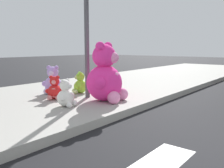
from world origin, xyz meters
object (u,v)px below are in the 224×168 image
Objects in this scene: plush_pink_large at (106,78)px; plush_tan at (111,83)px; sign_pole at (87,24)px; plush_lavender at (53,82)px; plush_white at (66,95)px; plush_lime at (80,85)px; plush_red at (55,90)px.

plush_pink_large is 1.04m from plush_tan.
plush_pink_large is at bearing -147.91° from plush_tan.
plush_pink_large is at bearing -92.36° from sign_pole.
plush_lavender is 1.50m from plush_tan.
plush_lavender is 1.53m from plush_white.
plush_lime is at bearing 135.01° from plush_tan.
sign_pole is at bearing 87.64° from plush_pink_large.
plush_pink_large is 0.99m from plush_white.
plush_lime is 0.89m from plush_red.
plush_pink_large reaches higher than plush_lavender.
plush_lime is 0.82m from plush_tan.
sign_pole is at bearing -115.56° from plush_lime.
plush_pink_large is 2.33× the size of plush_lime.
plush_lavender is at bearing 54.91° from plush_red.
plush_lavender is 1.15× the size of plush_tan.
plush_pink_large is at bearing -17.49° from plush_white.
plush_red is 0.98× the size of plush_white.
plush_pink_large is 1.18m from plush_lime.
plush_red is at bearing 120.78° from plush_pink_large.
plush_tan is 1.14× the size of plush_red.
plush_tan is at bearing -3.58° from sign_pole.
plush_lavender is at bearing 133.21° from plush_tan.
plush_white is (-1.17, -0.83, -0.00)m from plush_lime.
plush_lavender is (-0.45, 0.52, 0.06)m from plush_lime.
plush_tan is 1.54m from plush_red.
sign_pole is 4.47× the size of plush_lavender.
plush_lavender is 1.32× the size of plush_red.
plush_tan reaches higher than plush_white.
plush_red is (-0.60, 1.01, -0.30)m from plush_pink_large.
plush_tan is at bearing -44.99° from plush_lime.
plush_red is (-0.63, 0.43, -1.48)m from sign_pole.
plush_white reaches higher than plush_red.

